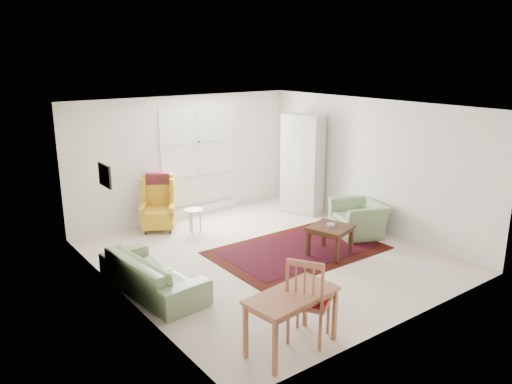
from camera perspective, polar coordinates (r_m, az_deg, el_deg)
room at (r=8.27m, az=0.47°, el=1.27°), size 5.04×5.54×2.51m
rug at (r=8.72m, az=4.76°, el=-6.60°), size 2.91×1.88×0.03m
sofa at (r=7.30m, az=-11.80°, el=-8.28°), size 0.92×1.95×0.76m
armchair at (r=9.55m, az=11.67°, el=-2.60°), size 1.13×1.20×0.75m
wingback_chair at (r=9.71m, az=-11.18°, el=-1.27°), size 0.87×0.88×1.08m
coffee_table at (r=8.52m, az=8.46°, el=-5.50°), size 0.79×0.79×0.52m
stool at (r=9.58m, az=-7.11°, el=-3.26°), size 0.43×0.43×0.46m
cabinet at (r=10.56m, az=5.35°, el=3.17°), size 0.69×0.94×2.10m
desk at (r=5.87m, az=4.08°, el=-14.53°), size 1.15×0.68×0.69m
desk_chair at (r=5.98m, az=6.10°, el=-11.89°), size 0.65×0.65×1.08m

